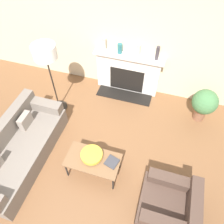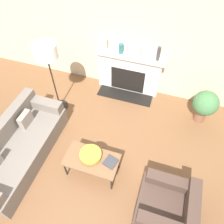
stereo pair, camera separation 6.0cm
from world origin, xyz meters
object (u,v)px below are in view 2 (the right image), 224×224
Objects in this scene: couch at (18,148)px; mantel_vase_left at (106,44)px; mantel_vase_center_left at (121,49)px; fireplace at (129,74)px; floor_lamp at (47,56)px; coffee_table at (92,160)px; book at (111,162)px; armchair_near at (167,208)px; mantel_vase_center_right at (139,51)px; potted_plant at (205,104)px; bowl at (91,154)px; mantel_vase_right at (158,54)px.

couch is 7.34× the size of mantel_vase_left.
fireplace is at bearing -3.89° from mantel_vase_center_left.
floor_lamp is 1.41m from mantel_vase_left.
mantel_vase_center_left is (0.37, 0.00, -0.04)m from mantel_vase_left.
couch is (-1.50, -2.57, -0.21)m from fireplace.
mantel_vase_center_left reaches higher than coffee_table.
couch is at bearing -109.38° from mantel_vase_left.
book is 2.55m from mantel_vase_center_left.
floor_lamp reaches higher than coffee_table.
mantel_vase_center_left reaches higher than armchair_near.
potted_plant is at bearing -16.27° from mantel_vase_center_right.
fireplace is 7.19× the size of mantel_vase_center_left.
mantel_vase_right is at bearing 74.21° from bowl.
mantel_vase_right reaches higher than potted_plant.
couch is 1.49m from coffee_table.
fireplace is 0.71m from mantel_vase_center_right.
mantel_vase_left is at bearing 180.00° from mantel_vase_right.
couch is at bearing -158.46° from book.
mantel_vase_left is 1.21m from mantel_vase_right.
bowl is at bearing -105.79° from mantel_vase_right.
mantel_vase_left is 1.33× the size of mantel_vase_center_left.
mantel_vase_center_right is at bearing -180.00° from mantel_vase_right.
floor_lamp is at bearing -141.64° from fireplace.
armchair_near is at bearing -54.37° from mantel_vase_left.
potted_plant is at bearing 11.32° from floor_lamp.
bowl is 1.23× the size of mantel_vase_right.
mantel_vase_left is (0.81, 1.13, -0.25)m from floor_lamp.
mantel_vase_left is 1.03× the size of mantel_vase_center_right.
fireplace is 5.41× the size of mantel_vase_left.
potted_plant is (1.85, 1.96, 0.08)m from coffee_table.
mantel_vase_left reaches higher than mantel_vase_center_right.
mantel_vase_left is at bearing 180.00° from mantel_vase_center_right.
mantel_vase_center_right is (0.26, 2.39, 0.68)m from bowl.
mantel_vase_center_right is at bearing 84.91° from coffee_table.
mantel_vase_right reaches higher than book.
bowl is 2.49m from mantel_vase_center_right.
couch is 2.88m from mantel_vase_left.
mantel_vase_left is 0.79m from mantel_vase_center_right.
fireplace is at bearing -175.63° from mantel_vase_center_right.
potted_plant is (1.89, 1.91, -0.01)m from bowl.
floor_lamp is (0.10, 1.46, 1.15)m from couch.
mantel_vase_center_right is 0.92× the size of mantel_vase_right.
couch reaches higher than book.
fireplace reaches higher than coffee_table.
floor_lamp reaches higher than couch.
coffee_table is 0.11m from bowl.
potted_plant is (0.42, 2.32, 0.20)m from armchair_near.
book is at bearing -77.12° from mantel_vase_center_left.
fireplace is 0.74× the size of couch.
mantel_vase_left is (-0.53, 2.39, 0.69)m from bowl.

